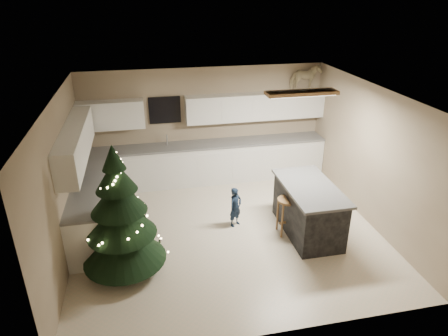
{
  "coord_description": "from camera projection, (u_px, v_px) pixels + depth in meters",
  "views": [
    {
      "loc": [
        -1.37,
        -6.19,
        4.2
      ],
      "look_at": [
        0.0,
        0.35,
        1.15
      ],
      "focal_mm": 32.0,
      "sensor_mm": 36.0,
      "label": 1
    }
  ],
  "objects": [
    {
      "name": "ground_plane",
      "position": [
        228.0,
        231.0,
        7.51
      ],
      "size": [
        5.5,
        5.5,
        0.0
      ],
      "primitive_type": "plane",
      "color": "#BFB49E"
    },
    {
      "name": "room_shell",
      "position": [
        229.0,
        144.0,
        6.79
      ],
      "size": [
        5.52,
        5.02,
        2.61
      ],
      "color": "gray",
      "rests_on": "ground_plane"
    },
    {
      "name": "cabinetry",
      "position": [
        170.0,
        164.0,
        8.49
      ],
      "size": [
        5.5,
        3.2,
        2.0
      ],
      "color": "silver",
      "rests_on": "ground_plane"
    },
    {
      "name": "island",
      "position": [
        308.0,
        209.0,
        7.31
      ],
      "size": [
        0.9,
        1.7,
        0.95
      ],
      "color": "black",
      "rests_on": "ground_plane"
    },
    {
      "name": "bar_stool",
      "position": [
        287.0,
        208.0,
        7.25
      ],
      "size": [
        0.37,
        0.37,
        0.71
      ],
      "rotation": [
        0.0,
        0.0,
        0.42
      ],
      "color": "brown",
      "rests_on": "ground_plane"
    },
    {
      "name": "christmas_tree",
      "position": [
        121.0,
        222.0,
        6.15
      ],
      "size": [
        1.36,
        1.31,
        2.17
      ],
      "rotation": [
        0.0,
        0.0,
        0.39
      ],
      "color": "#3F2816",
      "rests_on": "ground_plane"
    },
    {
      "name": "toddler",
      "position": [
        235.0,
        207.0,
        7.55
      ],
      "size": [
        0.34,
        0.32,
        0.79
      ],
      "primitive_type": "imported",
      "rotation": [
        0.0,
        0.0,
        0.6
      ],
      "color": "#122135",
      "rests_on": "ground_plane"
    },
    {
      "name": "rocking_horse",
      "position": [
        305.0,
        78.0,
        9.05
      ],
      "size": [
        0.7,
        0.36,
        0.59
      ],
      "rotation": [
        0.0,
        0.0,
        1.65
      ],
      "color": "brown",
      "rests_on": "cabinetry"
    }
  ]
}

